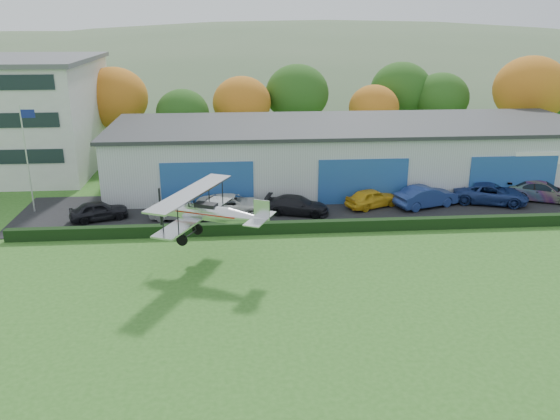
{
  "coord_description": "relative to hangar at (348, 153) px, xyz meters",
  "views": [
    {
      "loc": [
        -4.82,
        -19.88,
        14.13
      ],
      "look_at": [
        -2.2,
        12.78,
        2.84
      ],
      "focal_mm": 36.6,
      "sensor_mm": 36.0,
      "label": 1
    }
  ],
  "objects": [
    {
      "name": "car_2",
      "position": [
        -10.16,
        -7.82,
        -1.87
      ],
      "size": [
        5.53,
        2.95,
        1.48
      ],
      "primitive_type": "imported",
      "rotation": [
        0.0,
        0.0,
        1.47
      ],
      "color": "silver",
      "rests_on": "apron"
    },
    {
      "name": "car_3",
      "position": [
        -5.35,
        -8.09,
        -1.93
      ],
      "size": [
        5.02,
        3.11,
        1.36
      ],
      "primitive_type": "imported",
      "rotation": [
        0.0,
        0.0,
        1.29
      ],
      "color": "black",
      "rests_on": "apron"
    },
    {
      "name": "car_7",
      "position": [
        14.37,
        -6.4,
        -1.82
      ],
      "size": [
        5.82,
        4.01,
        1.56
      ],
      "primitive_type": "imported",
      "rotation": [
        0.0,
        0.0,
        1.2
      ],
      "color": "gray",
      "rests_on": "apron"
    },
    {
      "name": "car_5",
      "position": [
        4.69,
        -7.24,
        -1.79
      ],
      "size": [
        5.28,
        3.31,
        1.64
      ],
      "primitive_type": "imported",
      "rotation": [
        0.0,
        0.0,
        1.91
      ],
      "color": "navy",
      "rests_on": "apron"
    },
    {
      "name": "distant_hills",
      "position": [
        -9.38,
        112.02,
        -15.7
      ],
      "size": [
        430.0,
        196.0,
        56.0
      ],
      "color": "#4C6642",
      "rests_on": "ground"
    },
    {
      "name": "car_1",
      "position": [
        -13.92,
        -8.64,
        -1.92
      ],
      "size": [
        4.3,
        1.9,
        1.37
      ],
      "primitive_type": "imported",
      "rotation": [
        0.0,
        0.0,
        1.46
      ],
      "color": "silver",
      "rests_on": "apron"
    },
    {
      "name": "biplane",
      "position": [
        -11.49,
        -16.8,
        0.78
      ],
      "size": [
        7.17,
        7.77,
        2.99
      ],
      "rotation": [
        0.0,
        0.0,
        -0.43
      ],
      "color": "silver"
    },
    {
      "name": "ground",
      "position": [
        -5.0,
        -27.98,
        -2.66
      ],
      "size": [
        300.0,
        300.0,
        0.0
      ],
      "primitive_type": "plane",
      "color": "#316520",
      "rests_on": "ground"
    },
    {
      "name": "hedge",
      "position": [
        -2.0,
        -11.78,
        -2.26
      ],
      "size": [
        46.0,
        0.6,
        0.8
      ],
      "primitive_type": "cube",
      "color": "black",
      "rests_on": "ground"
    },
    {
      "name": "hangar",
      "position": [
        0.0,
        0.0,
        0.0
      ],
      "size": [
        40.6,
        12.6,
        5.3
      ],
      "color": "#B2B7BC",
      "rests_on": "ground"
    },
    {
      "name": "tree_belt",
      "position": [
        -4.15,
        12.64,
        2.95
      ],
      "size": [
        75.7,
        13.22,
        10.12
      ],
      "color": "#3D2614",
      "rests_on": "ground"
    },
    {
      "name": "car_6",
      "position": [
        10.01,
        -6.77,
        -1.82
      ],
      "size": [
        6.17,
        4.24,
        1.57
      ],
      "primitive_type": "imported",
      "rotation": [
        0.0,
        0.0,
        1.25
      ],
      "color": "navy",
      "rests_on": "apron"
    },
    {
      "name": "car_4",
      "position": [
        0.54,
        -6.97,
        -1.88
      ],
      "size": [
        4.58,
        3.34,
        1.45
      ],
      "primitive_type": "imported",
      "rotation": [
        0.0,
        0.0,
        2.0
      ],
      "color": "gold",
      "rests_on": "apron"
    },
    {
      "name": "apron",
      "position": [
        -2.0,
        -6.98,
        -2.63
      ],
      "size": [
        48.0,
        9.0,
        0.05
      ],
      "primitive_type": "cube",
      "color": "black",
      "rests_on": "ground"
    },
    {
      "name": "car_0",
      "position": [
        -19.71,
        -8.25,
        -1.91
      ],
      "size": [
        4.41,
        2.92,
        1.4
      ],
      "primitive_type": "imported",
      "rotation": [
        0.0,
        0.0,
        1.91
      ],
      "color": "black",
      "rests_on": "apron"
    },
    {
      "name": "flagpole",
      "position": [
        -24.88,
        -5.98,
        2.13
      ],
      "size": [
        1.05,
        0.1,
        8.0
      ],
      "color": "silver",
      "rests_on": "ground"
    }
  ]
}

